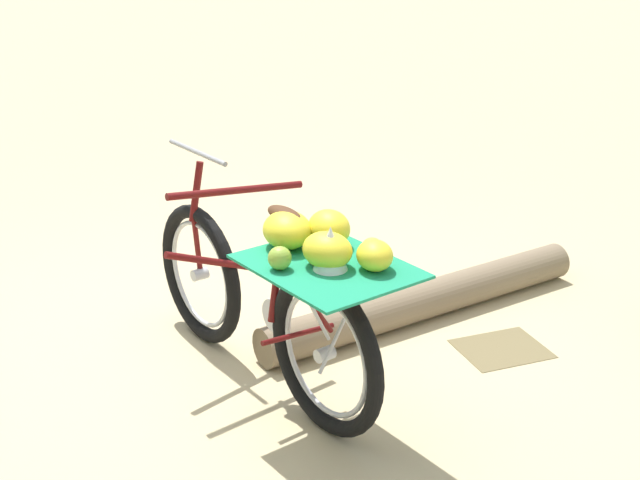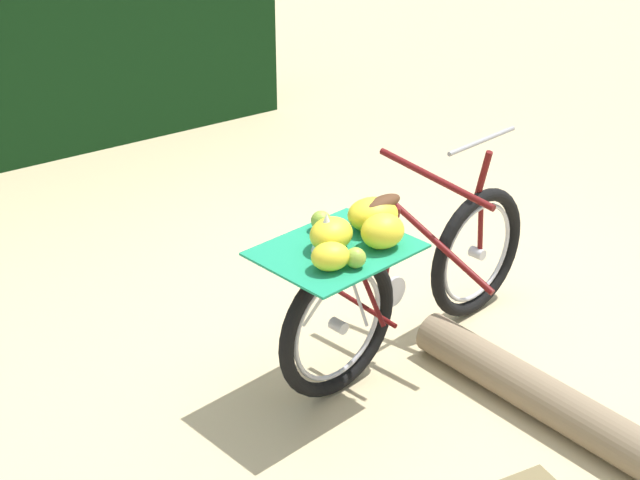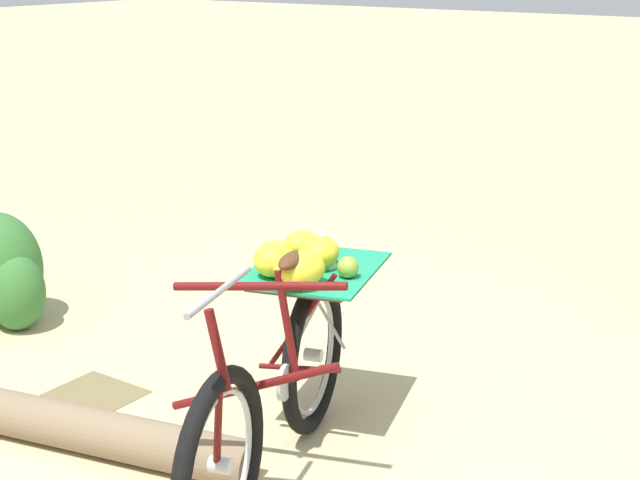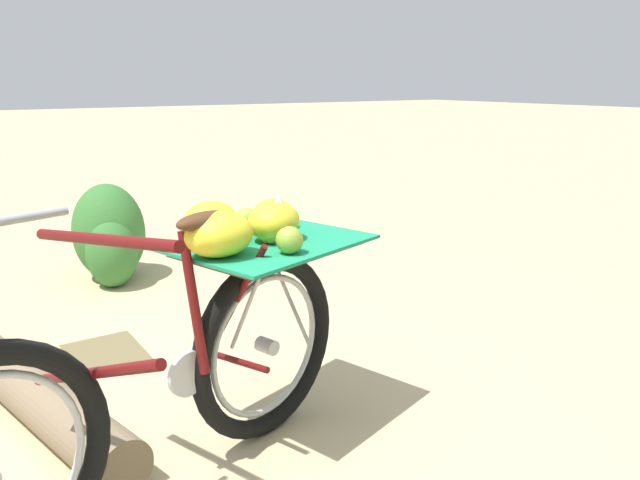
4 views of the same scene
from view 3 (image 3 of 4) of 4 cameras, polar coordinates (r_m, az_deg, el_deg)
bicycle at (r=4.12m, az=-2.20°, el=-6.88°), size 0.91×1.79×1.03m
fallen_log at (r=4.66m, az=-15.70°, el=-10.17°), size 2.06×0.65×0.21m
shrub_cluster at (r=6.11m, az=-18.15°, el=-1.91°), size 0.71×0.48×0.67m
leaf_litter_patch at (r=5.11m, az=-12.96°, el=-8.73°), size 0.44×0.36×0.01m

